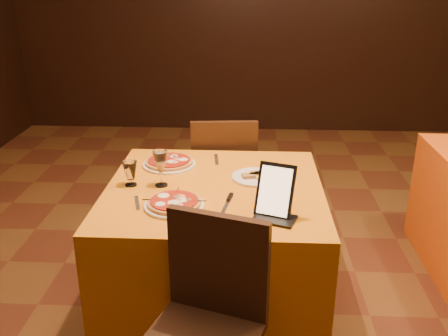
{
  "coord_description": "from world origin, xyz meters",
  "views": [
    {
      "loc": [
        -0.31,
        -2.3,
        1.77
      ],
      "look_at": [
        -0.43,
        0.0,
        0.86
      ],
      "focal_mm": 40.0,
      "sensor_mm": 36.0,
      "label": 1
    }
  ],
  "objects_px": {
    "pizza_near": "(174,204)",
    "pizza_far": "(169,163)",
    "chair_main_far": "(223,178)",
    "wine_glass": "(161,168)",
    "main_table": "(215,250)",
    "tablet": "(275,190)",
    "water_glass": "(130,174)"
  },
  "relations": [
    {
      "from": "water_glass",
      "to": "tablet",
      "type": "xyz_separation_m",
      "value": [
        0.72,
        -0.3,
        0.06
      ]
    },
    {
      "from": "pizza_far",
      "to": "wine_glass",
      "type": "height_order",
      "value": "wine_glass"
    },
    {
      "from": "chair_main_far",
      "to": "tablet",
      "type": "xyz_separation_m",
      "value": [
        0.29,
        -1.13,
        0.41
      ]
    },
    {
      "from": "chair_main_far",
      "to": "wine_glass",
      "type": "distance_m",
      "value": 0.96
    },
    {
      "from": "chair_main_far",
      "to": "main_table",
      "type": "bearing_deg",
      "value": 84.91
    },
    {
      "from": "chair_main_far",
      "to": "pizza_near",
      "type": "xyz_separation_m",
      "value": [
        -0.17,
        -1.07,
        0.31
      ]
    },
    {
      "from": "main_table",
      "to": "pizza_near",
      "type": "relative_size",
      "value": 3.91
    },
    {
      "from": "pizza_far",
      "to": "wine_glass",
      "type": "relative_size",
      "value": 1.57
    },
    {
      "from": "chair_main_far",
      "to": "wine_glass",
      "type": "relative_size",
      "value": 4.79
    },
    {
      "from": "water_glass",
      "to": "tablet",
      "type": "bearing_deg",
      "value": -22.27
    },
    {
      "from": "tablet",
      "to": "pizza_far",
      "type": "bearing_deg",
      "value": 154.1
    },
    {
      "from": "pizza_near",
      "to": "pizza_far",
      "type": "relative_size",
      "value": 0.94
    },
    {
      "from": "tablet",
      "to": "pizza_near",
      "type": "bearing_deg",
      "value": -167.07
    },
    {
      "from": "wine_glass",
      "to": "water_glass",
      "type": "relative_size",
      "value": 1.46
    },
    {
      "from": "tablet",
      "to": "wine_glass",
      "type": "bearing_deg",
      "value": 171.87
    },
    {
      "from": "pizza_far",
      "to": "water_glass",
      "type": "distance_m",
      "value": 0.33
    },
    {
      "from": "main_table",
      "to": "wine_glass",
      "type": "xyz_separation_m",
      "value": [
        -0.27,
        -0.0,
        0.47
      ]
    },
    {
      "from": "pizza_far",
      "to": "tablet",
      "type": "bearing_deg",
      "value": -45.8
    },
    {
      "from": "main_table",
      "to": "tablet",
      "type": "xyz_separation_m",
      "value": [
        0.29,
        -0.3,
        0.49
      ]
    },
    {
      "from": "wine_glass",
      "to": "pizza_far",
      "type": "bearing_deg",
      "value": 90.92
    },
    {
      "from": "main_table",
      "to": "pizza_near",
      "type": "bearing_deg",
      "value": -124.52
    },
    {
      "from": "main_table",
      "to": "water_glass",
      "type": "relative_size",
      "value": 8.46
    },
    {
      "from": "pizza_near",
      "to": "tablet",
      "type": "height_order",
      "value": "tablet"
    },
    {
      "from": "pizza_near",
      "to": "water_glass",
      "type": "bearing_deg",
      "value": 137.29
    },
    {
      "from": "pizza_far",
      "to": "water_glass",
      "type": "bearing_deg",
      "value": -117.73
    },
    {
      "from": "chair_main_far",
      "to": "wine_glass",
      "type": "bearing_deg",
      "value": 66.77
    },
    {
      "from": "pizza_near",
      "to": "tablet",
      "type": "xyz_separation_m",
      "value": [
        0.46,
        -0.06,
        0.1
      ]
    },
    {
      "from": "chair_main_far",
      "to": "pizza_far",
      "type": "bearing_deg",
      "value": 58.04
    },
    {
      "from": "main_table",
      "to": "water_glass",
      "type": "height_order",
      "value": "water_glass"
    },
    {
      "from": "pizza_far",
      "to": "wine_glass",
      "type": "bearing_deg",
      "value": -89.08
    },
    {
      "from": "water_glass",
      "to": "wine_glass",
      "type": "bearing_deg",
      "value": 1.86
    },
    {
      "from": "chair_main_far",
      "to": "pizza_far",
      "type": "xyz_separation_m",
      "value": [
        -0.28,
        -0.55,
        0.31
      ]
    }
  ]
}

